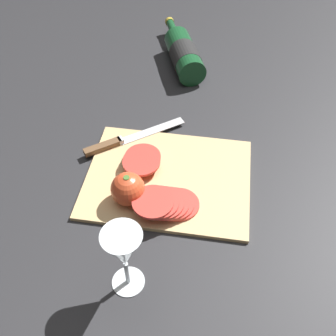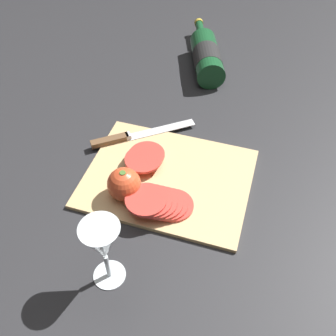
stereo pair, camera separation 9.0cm
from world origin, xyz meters
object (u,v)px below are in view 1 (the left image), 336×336
(wine_glass, at_px, (124,252))
(knife, at_px, (116,142))
(tomato_slice_stack_far, at_px, (166,203))
(whole_tomato, at_px, (128,189))
(wine_bottle, at_px, (184,54))
(tomato_slice_stack_near, at_px, (142,159))

(wine_glass, height_order, knife, wine_glass)
(wine_glass, height_order, tomato_slice_stack_far, wine_glass)
(whole_tomato, bearing_deg, wine_glass, 102.04)
(wine_glass, height_order, whole_tomato, wine_glass)
(wine_bottle, height_order, wine_glass, wine_glass)
(knife, relative_size, tomato_slice_stack_far, 1.66)
(wine_glass, xyz_separation_m, tomato_slice_stack_far, (-0.05, -0.18, -0.08))
(whole_tomato, bearing_deg, tomato_slice_stack_near, -93.58)
(whole_tomato, relative_size, knife, 0.32)
(tomato_slice_stack_near, bearing_deg, knife, -35.49)
(wine_bottle, bearing_deg, wine_glass, 89.22)
(wine_bottle, relative_size, wine_glass, 2.04)
(tomato_slice_stack_near, distance_m, tomato_slice_stack_far, 0.15)
(wine_bottle, xyz_separation_m, whole_tomato, (0.05, 0.56, 0.01))
(wine_bottle, xyz_separation_m, knife, (0.12, 0.39, -0.03))
(whole_tomato, relative_size, tomato_slice_stack_far, 0.54)
(knife, bearing_deg, tomato_slice_stack_far, -86.35)
(whole_tomato, relative_size, tomato_slice_stack_near, 0.61)
(knife, distance_m, tomato_slice_stack_near, 0.10)
(wine_bottle, xyz_separation_m, tomato_slice_stack_near, (0.04, 0.45, -0.02))
(wine_bottle, bearing_deg, knife, 72.82)
(tomato_slice_stack_far, bearing_deg, whole_tomato, -7.78)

